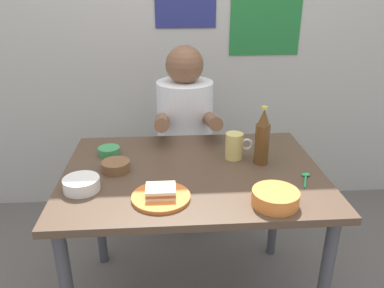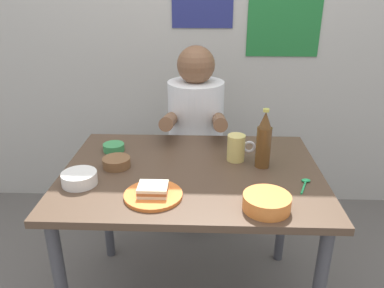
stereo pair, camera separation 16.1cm
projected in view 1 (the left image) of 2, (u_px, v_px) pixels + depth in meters
The scene contains 13 objects.
wall_back at pixel (181, 14), 2.36m from camera, with size 4.40×0.09×2.60m.
dining_table at pixel (193, 189), 1.65m from camera, with size 1.10×0.80×0.74m.
stool at pixel (185, 180), 2.35m from camera, with size 0.34×0.34×0.45m.
person_seated at pixel (185, 117), 2.17m from camera, with size 0.33×0.56×0.72m.
plate_orange at pixel (161, 197), 1.40m from camera, with size 0.22×0.22×0.01m, color orange.
sandwich at pixel (161, 191), 1.39m from camera, with size 0.11×0.09×0.04m.
beer_mug at pixel (235, 146), 1.70m from camera, with size 0.13×0.08×0.12m.
beer_bottle at pixel (262, 138), 1.64m from camera, with size 0.06×0.06×0.26m.
rice_bowl_white at pixel (81, 184), 1.45m from camera, with size 0.14×0.14×0.05m.
soup_bowl_orange at pixel (275, 197), 1.35m from camera, with size 0.17×0.17×0.05m.
condiment_bowl_brown at pixel (116, 166), 1.60m from camera, with size 0.12×0.12×0.04m.
dip_bowl_green at pixel (109, 151), 1.76m from camera, with size 0.10×0.10×0.03m.
spoon at pixel (306, 177), 1.55m from camera, with size 0.06×0.12×0.01m.
Camera 1 is at (-0.11, -1.44, 1.48)m, focal length 35.34 mm.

